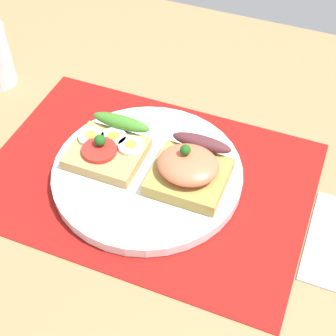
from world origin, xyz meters
TOP-DOWN VIEW (x-y plane):
  - ground_plane at (0.00, 0.00)cm, footprint 120.00×90.00cm
  - placemat at (0.00, 0.00)cm, footprint 43.98×31.11cm
  - plate at (0.00, 0.00)cm, footprint 25.77×25.77cm
  - sandwich_egg_tomato at (-6.01, 0.95)cm, footprint 9.79×10.05cm
  - sandwich_salmon at (5.86, 0.24)cm, footprint 9.71×10.43cm

SIDE VIEW (x-z plane):
  - ground_plane at x=0.00cm, z-range -3.20..0.00cm
  - placemat at x=0.00cm, z-range 0.00..0.30cm
  - plate at x=0.00cm, z-range 0.30..1.86cm
  - sandwich_egg_tomato at x=-6.01cm, z-range 1.27..5.10cm
  - sandwich_salmon at x=5.86cm, z-range 1.03..6.95cm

